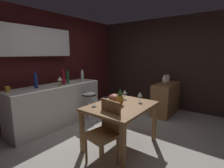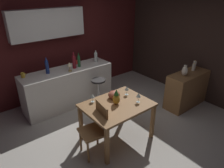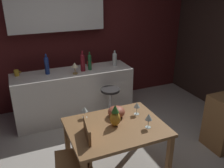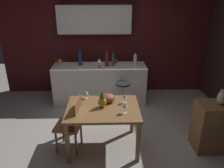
{
  "view_description": "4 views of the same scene",
  "coord_description": "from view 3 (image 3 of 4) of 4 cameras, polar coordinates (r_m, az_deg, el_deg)",
  "views": [
    {
      "loc": [
        -2.3,
        -1.7,
        1.58
      ],
      "look_at": [
        0.23,
        0.18,
        1.0
      ],
      "focal_mm": 26.22,
      "sensor_mm": 36.0,
      "label": 1
    },
    {
      "loc": [
        -2.11,
        -2.62,
        2.62
      ],
      "look_at": [
        0.13,
        0.19,
        0.9
      ],
      "focal_mm": 33.15,
      "sensor_mm": 36.0,
      "label": 2
    },
    {
      "loc": [
        -1.11,
        -2.49,
        2.32
      ],
      "look_at": [
        0.13,
        0.41,
        1.0
      ],
      "focal_mm": 38.32,
      "sensor_mm": 36.0,
      "label": 3
    },
    {
      "loc": [
        -0.04,
        -3.35,
        2.44
      ],
      "look_at": [
        0.06,
        0.14,
        0.98
      ],
      "focal_mm": 35.45,
      "sensor_mm": 36.0,
      "label": 4
    }
  ],
  "objects": [
    {
      "name": "wine_bottle_green",
      "position": [
        4.26,
        -5.36,
        5.36
      ],
      "size": [
        0.07,
        0.07,
        0.33
      ],
      "color": "#1E592D",
      "rests_on": "kitchen_counter"
    },
    {
      "name": "dining_table",
      "position": [
        2.97,
        0.97,
        -11.45
      ],
      "size": [
        1.16,
        0.88,
        0.74
      ],
      "color": "olive",
      "rests_on": "ground_plane"
    },
    {
      "name": "ground_plane",
      "position": [
        3.58,
        0.75,
        -17.62
      ],
      "size": [
        9.0,
        9.0,
        0.0
      ],
      "primitive_type": "plane",
      "color": "#B7B2A8"
    },
    {
      "name": "bar_stool",
      "position": [
        4.16,
        -0.41,
        -5.21
      ],
      "size": [
        0.34,
        0.34,
        0.69
      ],
      "color": "#262323",
      "rests_on": "ground_plane"
    },
    {
      "name": "wine_glass_right",
      "position": [
        3.12,
        5.96,
        -5.08
      ],
      "size": [
        0.08,
        0.08,
        0.17
      ],
      "color": "silver",
      "rests_on": "dining_table"
    },
    {
      "name": "wine_glass_center",
      "position": [
        2.85,
        8.74,
        -7.83
      ],
      "size": [
        0.08,
        0.08,
        0.18
      ],
      "color": "silver",
      "rests_on": "dining_table"
    },
    {
      "name": "counter_lamp",
      "position": [
        4.08,
        -8.88,
        4.29
      ],
      "size": [
        0.11,
        0.11,
        0.2
      ],
      "color": "#A58447",
      "rests_on": "kitchen_counter"
    },
    {
      "name": "wine_bottle_clear",
      "position": [
        4.48,
        0.62,
        6.11
      ],
      "size": [
        0.08,
        0.08,
        0.29
      ],
      "color": "silver",
      "rests_on": "kitchen_counter"
    },
    {
      "name": "fruit_bowl",
      "position": [
        3.07,
        1.06,
        -6.63
      ],
      "size": [
        0.22,
        0.22,
        0.14
      ],
      "primitive_type": "ellipsoid",
      "color": "#9E4C38",
      "rests_on": "dining_table"
    },
    {
      "name": "kitchen_counter",
      "position": [
        4.43,
        -8.99,
        -2.47
      ],
      "size": [
        2.1,
        0.6,
        0.9
      ],
      "primitive_type": "cube",
      "color": "silver",
      "rests_on": "ground_plane"
    },
    {
      "name": "wine_glass_left",
      "position": [
        3.05,
        -6.58,
        -6.08
      ],
      "size": [
        0.08,
        0.08,
        0.15
      ],
      "color": "silver",
      "rests_on": "dining_table"
    },
    {
      "name": "chair_near_window",
      "position": [
        2.88,
        -7.97,
        -16.54
      ],
      "size": [
        0.46,
        0.46,
        0.92
      ],
      "color": "olive",
      "rests_on": "ground_plane"
    },
    {
      "name": "cup_red",
      "position": [
        4.5,
        -5.37,
        4.86
      ],
      "size": [
        0.12,
        0.08,
        0.09
      ],
      "color": "red",
      "rests_on": "kitchen_counter"
    },
    {
      "name": "wall_kitchen_back",
      "position": [
        4.77,
        -10.17,
        11.45
      ],
      "size": [
        5.2,
        0.33,
        2.6
      ],
      "color": "#4C1919",
      "rests_on": "ground_plane"
    },
    {
      "name": "wine_bottle_cobalt",
      "position": [
        4.18,
        -15.32,
        4.49
      ],
      "size": [
        0.08,
        0.08,
        0.35
      ],
      "color": "navy",
      "rests_on": "kitchen_counter"
    },
    {
      "name": "wine_bottle_ruby",
      "position": [
        4.2,
        -7.03,
        5.33
      ],
      "size": [
        0.08,
        0.08,
        0.36
      ],
      "color": "maroon",
      "rests_on": "kitchen_counter"
    },
    {
      "name": "pineapple_centerpiece",
      "position": [
        2.87,
        0.75,
        -7.8
      ],
      "size": [
        0.13,
        0.13,
        0.28
      ],
      "color": "gold",
      "rests_on": "dining_table"
    },
    {
      "name": "cup_mustard",
      "position": [
        4.29,
        -21.81,
        2.48
      ],
      "size": [
        0.11,
        0.08,
        0.1
      ],
      "color": "gold",
      "rests_on": "kitchen_counter"
    }
  ]
}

